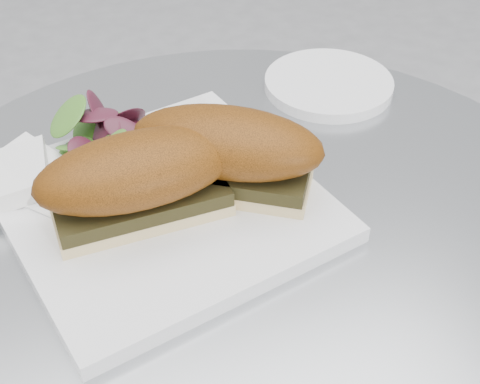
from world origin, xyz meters
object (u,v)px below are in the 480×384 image
object	(u,v)px
sandwich_right	(227,150)
saucer	(329,84)
sandwich_left	(138,178)
plate	(162,205)

from	to	relation	value
sandwich_right	saucer	world-z (taller)	sandwich_right
sandwich_left	saucer	bearing A→B (deg)	30.05
plate	sandwich_right	xyz separation A→B (m)	(0.06, -0.00, 0.05)
sandwich_right	saucer	bearing A→B (deg)	72.91
plate	sandwich_left	size ratio (longest dim) A/B	1.50
sandwich_left	plate	bearing A→B (deg)	36.86
plate	sandwich_left	bearing A→B (deg)	-140.78
sandwich_left	sandwich_right	size ratio (longest dim) A/B	0.95
sandwich_left	saucer	size ratio (longest dim) A/B	1.19
sandwich_left	sandwich_right	world-z (taller)	same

